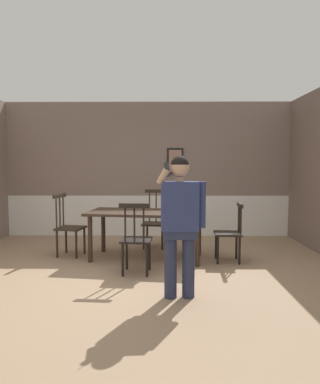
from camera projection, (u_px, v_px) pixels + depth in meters
The scene contains 8 objects.
ground_plane at pixel (139, 275), 4.88m from camera, with size 6.66×6.66×0.00m, color #9E7F60.
room_back_partition at pixel (148, 172), 7.60m from camera, with size 6.05×0.17×2.81m.
dining_table at pixel (147, 217), 5.71m from camera, with size 1.95×1.12×0.76m.
chair_near_window at pixel (69, 226), 5.92m from camera, with size 0.48×0.48×1.02m.
chair_by_doorway at pixel (136, 239), 4.91m from camera, with size 0.43×0.43×0.99m.
chair_at_table_head at pixel (155, 221), 6.55m from camera, with size 0.47×0.47×1.05m.
chair_opposite_corner at pixel (230, 233), 5.55m from camera, with size 0.43×0.43×0.92m.
person_figure at pixel (180, 218), 4.00m from camera, with size 0.56×0.25×1.61m.
Camera 1 is at (0.33, -4.78, 1.49)m, focal length 33.57 mm.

